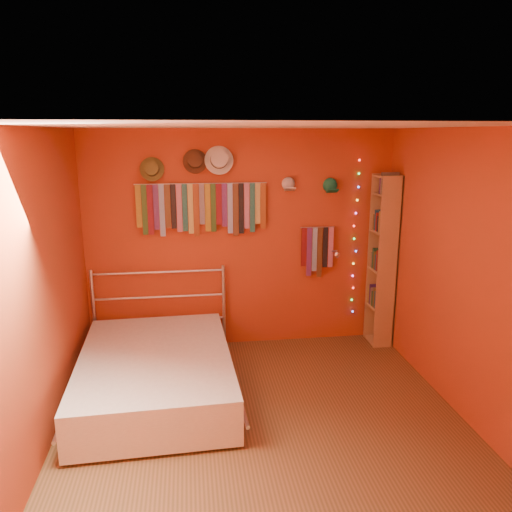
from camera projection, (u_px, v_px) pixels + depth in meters
name	position (u px, v px, depth m)	size (l,w,h in m)	color
ground	(264.00, 423.00, 4.33)	(3.50, 3.50, 0.00)	brown
back_wall	(241.00, 241.00, 5.72)	(3.50, 0.02, 2.50)	#9E3419
right_wall	(467.00, 277.00, 4.26)	(0.02, 3.50, 2.50)	#9E3419
left_wall	(38.00, 295.00, 3.80)	(0.02, 3.50, 2.50)	#9E3419
ceiling	(266.00, 126.00, 3.73)	(3.50, 3.50, 0.02)	white
tie_rack	(202.00, 207.00, 5.50)	(1.45, 0.03, 0.59)	silver
small_tie_rack	(317.00, 248.00, 5.79)	(0.40, 0.03, 0.60)	silver
fedora_olive	(152.00, 169.00, 5.30)	(0.26, 0.14, 0.26)	brown
fedora_brown	(195.00, 161.00, 5.34)	(0.26, 0.14, 0.26)	#4A2C1A
fedora_white	(219.00, 160.00, 5.37)	(0.31, 0.17, 0.31)	silver
cap_white	(288.00, 184.00, 5.58)	(0.16, 0.21, 0.16)	silver
cap_green	(330.00, 185.00, 5.65)	(0.17, 0.22, 0.17)	#1A7855
fairy_lights	(355.00, 239.00, 5.86)	(0.06, 0.02, 1.84)	#FF3333
reading_lamp	(336.00, 254.00, 5.67)	(0.07, 0.30, 0.09)	silver
bookshelf	(386.00, 260.00, 5.78)	(0.25, 0.34, 2.00)	#A7814B
bed	(156.00, 373.00, 4.74)	(1.56, 2.07, 0.99)	silver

